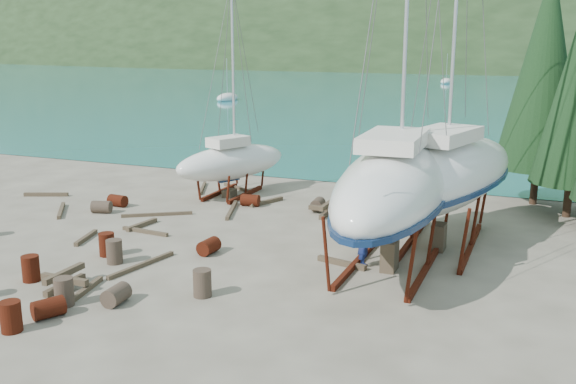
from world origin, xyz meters
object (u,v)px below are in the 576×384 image
at_px(large_sailboat_far, 444,173).
at_px(large_sailboat_near, 396,183).
at_px(worker, 364,243).
at_px(small_sailboat_shore, 232,161).

bearing_deg(large_sailboat_far, large_sailboat_near, -98.23).
distance_m(large_sailboat_near, worker, 2.38).
xyz_separation_m(large_sailboat_near, small_sailboat_shore, (-10.30, 7.49, -1.21)).
height_order(large_sailboat_near, large_sailboat_far, large_sailboat_near).
xyz_separation_m(large_sailboat_far, worker, (-2.15, -3.46, -2.02)).
height_order(large_sailboat_near, worker, large_sailboat_near).
bearing_deg(large_sailboat_far, small_sailboat_shore, 172.62).
distance_m(large_sailboat_near, large_sailboat_far, 3.17).
height_order(large_sailboat_far, worker, large_sailboat_far).
bearing_deg(worker, large_sailboat_near, -66.11).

